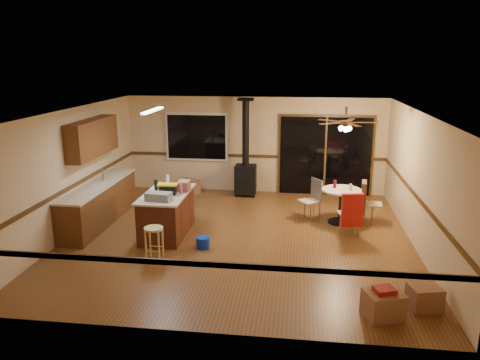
% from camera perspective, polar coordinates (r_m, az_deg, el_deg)
% --- Properties ---
extents(floor, '(7.00, 7.00, 0.00)m').
position_cam_1_polar(floor, '(9.76, -0.22, -6.99)').
color(floor, brown).
rests_on(floor, ground).
extents(ceiling, '(7.00, 7.00, 0.00)m').
position_cam_1_polar(ceiling, '(9.12, -0.24, 8.36)').
color(ceiling, silver).
rests_on(ceiling, ground).
extents(wall_back, '(7.00, 0.00, 7.00)m').
position_cam_1_polar(wall_back, '(12.76, 1.82, 4.27)').
color(wall_back, tan).
rests_on(wall_back, ground).
extents(wall_front, '(7.00, 0.00, 7.00)m').
position_cam_1_polar(wall_front, '(6.07, -4.57, -7.68)').
color(wall_front, tan).
rests_on(wall_front, ground).
extents(wall_left, '(0.00, 7.00, 7.00)m').
position_cam_1_polar(wall_left, '(10.39, -19.74, 1.00)').
color(wall_left, tan).
rests_on(wall_left, ground).
extents(wall_right, '(0.00, 7.00, 7.00)m').
position_cam_1_polar(wall_right, '(9.57, 21.04, -0.25)').
color(wall_right, tan).
rests_on(wall_right, ground).
extents(chair_rail, '(7.00, 7.00, 0.08)m').
position_cam_1_polar(chair_rail, '(9.43, -0.23, -1.34)').
color(chair_rail, '#472C11').
rests_on(chair_rail, ground).
extents(window, '(1.72, 0.10, 1.32)m').
position_cam_1_polar(window, '(12.92, -5.31, 5.25)').
color(window, black).
rests_on(window, ground).
extents(sliding_door, '(2.52, 0.10, 2.10)m').
position_cam_1_polar(sliding_door, '(12.72, 10.35, 2.86)').
color(sliding_door, black).
rests_on(sliding_door, ground).
extents(lower_cabinets, '(0.60, 3.00, 0.86)m').
position_cam_1_polar(lower_cabinets, '(10.92, -16.78, -2.85)').
color(lower_cabinets, '#593116').
rests_on(lower_cabinets, ground).
extents(countertop, '(0.64, 3.04, 0.04)m').
position_cam_1_polar(countertop, '(10.80, -16.95, -0.58)').
color(countertop, beige).
rests_on(countertop, lower_cabinets).
extents(upper_cabinets, '(0.35, 2.00, 0.80)m').
position_cam_1_polar(upper_cabinets, '(10.82, -17.53, 4.94)').
color(upper_cabinets, '#593116').
rests_on(upper_cabinets, ground).
extents(kitchen_island, '(0.88, 1.68, 0.90)m').
position_cam_1_polar(kitchen_island, '(9.90, -8.89, -4.07)').
color(kitchen_island, '#481E12').
rests_on(kitchen_island, ground).
extents(wood_stove, '(0.55, 0.50, 2.52)m').
position_cam_1_polar(wood_stove, '(12.46, 0.68, 1.34)').
color(wood_stove, black).
rests_on(wood_stove, ground).
extents(ceiling_fan, '(0.24, 0.24, 0.55)m').
position_cam_1_polar(ceiling_fan, '(10.31, 12.74, 6.57)').
color(ceiling_fan, brown).
rests_on(ceiling_fan, ceiling).
extents(fluorescent_strip, '(0.10, 1.20, 0.04)m').
position_cam_1_polar(fluorescent_strip, '(9.81, -10.60, 8.33)').
color(fluorescent_strip, white).
rests_on(fluorescent_strip, ceiling).
extents(toolbox_grey, '(0.51, 0.32, 0.15)m').
position_cam_1_polar(toolbox_grey, '(9.29, -9.90, -1.98)').
color(toolbox_grey, slate).
rests_on(toolbox_grey, kitchen_island).
extents(toolbox_black, '(0.35, 0.20, 0.19)m').
position_cam_1_polar(toolbox_black, '(9.64, -8.80, -1.20)').
color(toolbox_black, black).
rests_on(toolbox_black, kitchen_island).
extents(toolbox_yellow_lid, '(0.41, 0.23, 0.03)m').
position_cam_1_polar(toolbox_yellow_lid, '(9.61, -8.83, -0.58)').
color(toolbox_yellow_lid, gold).
rests_on(toolbox_yellow_lid, toolbox_black).
extents(box_on_island, '(0.24, 0.32, 0.21)m').
position_cam_1_polar(box_on_island, '(9.86, -6.87, -0.71)').
color(box_on_island, brown).
rests_on(box_on_island, kitchen_island).
extents(bottle_dark, '(0.10, 0.10, 0.28)m').
position_cam_1_polar(bottle_dark, '(9.82, -10.19, -0.70)').
color(bottle_dark, black).
rests_on(bottle_dark, kitchen_island).
extents(bottle_pink, '(0.07, 0.07, 0.20)m').
position_cam_1_polar(bottle_pink, '(9.64, -7.21, -1.09)').
color(bottle_pink, '#D84C8C').
rests_on(bottle_pink, kitchen_island).
extents(bottle_white, '(0.08, 0.08, 0.20)m').
position_cam_1_polar(bottle_white, '(10.44, -8.81, 0.06)').
color(bottle_white, white).
rests_on(bottle_white, kitchen_island).
extents(bar_stool, '(0.40, 0.40, 0.64)m').
position_cam_1_polar(bar_stool, '(8.73, -10.40, -7.67)').
color(bar_stool, tan).
rests_on(bar_stool, floor).
extents(blue_bucket, '(0.27, 0.27, 0.22)m').
position_cam_1_polar(blue_bucket, '(9.22, -4.53, -7.62)').
color(blue_bucket, '#0C2EAA').
rests_on(blue_bucket, floor).
extents(dining_table, '(0.88, 0.88, 0.78)m').
position_cam_1_polar(dining_table, '(10.67, 12.24, -2.41)').
color(dining_table, black).
rests_on(dining_table, ground).
extents(glass_red, '(0.08, 0.08, 0.18)m').
position_cam_1_polar(glass_red, '(10.66, 11.49, -0.49)').
color(glass_red, '#590C14').
rests_on(glass_red, dining_table).
extents(glass_cream, '(0.07, 0.07, 0.14)m').
position_cam_1_polar(glass_cream, '(10.55, 13.32, -0.85)').
color(glass_cream, beige).
rests_on(glass_cream, dining_table).
extents(chair_left, '(0.56, 0.56, 0.51)m').
position_cam_1_polar(chair_left, '(10.76, 8.93, -1.77)').
color(chair_left, tan).
rests_on(chair_left, ground).
extents(chair_near, '(0.50, 0.53, 0.70)m').
position_cam_1_polar(chair_near, '(9.83, 13.46, -3.55)').
color(chair_near, tan).
rests_on(chair_near, ground).
extents(chair_right, '(0.51, 0.47, 0.70)m').
position_cam_1_polar(chair_right, '(10.78, 14.97, -2.03)').
color(chair_right, tan).
rests_on(chair_right, ground).
extents(box_under_window, '(0.63, 0.58, 0.41)m').
position_cam_1_polar(box_under_window, '(12.77, -6.29, -0.85)').
color(box_under_window, brown).
rests_on(box_under_window, floor).
extents(box_corner_a, '(0.63, 0.58, 0.39)m').
position_cam_1_polar(box_corner_a, '(7.19, 17.05, -14.34)').
color(box_corner_a, brown).
rests_on(box_corner_a, floor).
extents(box_corner_b, '(0.52, 0.47, 0.36)m').
position_cam_1_polar(box_corner_b, '(7.61, 21.57, -13.17)').
color(box_corner_b, brown).
rests_on(box_corner_b, floor).
extents(box_small_red, '(0.34, 0.31, 0.07)m').
position_cam_1_polar(box_small_red, '(7.08, 17.20, -12.70)').
color(box_small_red, maroon).
rests_on(box_small_red, box_corner_a).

